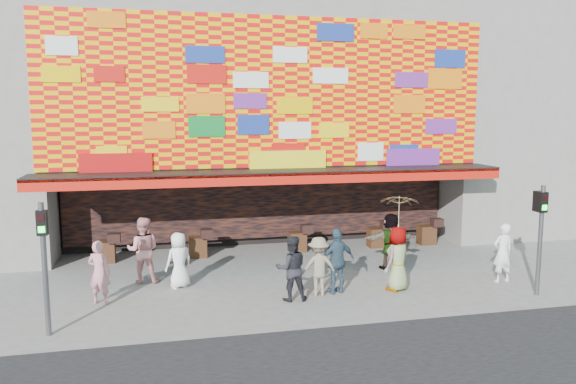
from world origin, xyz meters
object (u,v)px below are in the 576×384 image
(parasol, at_px, (399,213))
(ped_d, at_px, (319,266))
(signal_left, at_px, (44,254))
(signal_right, at_px, (541,228))
(ped_e, at_px, (337,261))
(ped_h, at_px, (503,253))
(ped_a, at_px, (179,260))
(ped_f, at_px, (391,241))
(ped_c, at_px, (291,268))
(ped_b, at_px, (99,272))
(ped_i, at_px, (143,250))
(ped_g, at_px, (398,259))

(parasol, bearing_deg, ped_d, 178.30)
(signal_left, relative_size, signal_right, 1.00)
(ped_e, bearing_deg, signal_left, -2.92)
(signal_right, xyz_separation_m, ped_h, (-0.24, 1.27, -0.99))
(ped_a, xyz_separation_m, ped_f, (6.59, 0.47, 0.10))
(ped_c, bearing_deg, ped_h, -174.42)
(ped_b, distance_m, ped_i, 1.97)
(signal_left, relative_size, parasol, 1.56)
(signal_right, distance_m, ped_b, 11.68)
(ped_b, distance_m, ped_h, 11.26)
(signal_left, xyz_separation_m, ped_a, (2.96, 2.85, -1.07))
(ped_c, relative_size, ped_d, 1.07)
(ped_a, distance_m, ped_d, 3.96)
(signal_right, height_order, ped_g, signal_right)
(ped_h, distance_m, parasol, 3.56)
(ped_d, xyz_separation_m, parasol, (2.26, -0.07, 1.38))
(ped_e, bearing_deg, signal_right, 151.69)
(ped_e, relative_size, ped_g, 1.01)
(ped_d, height_order, ped_h, ped_h)
(ped_f, relative_size, ped_i, 0.93)
(ped_g, distance_m, parasol, 1.29)
(ped_c, height_order, ped_f, ped_f)
(ped_e, distance_m, ped_g, 1.71)
(ped_d, distance_m, parasol, 2.65)
(ped_b, height_order, ped_c, ped_c)
(ped_c, relative_size, ped_i, 0.90)
(ped_d, relative_size, ped_h, 0.93)
(signal_right, height_order, ped_i, signal_right)
(ped_d, xyz_separation_m, ped_e, (0.55, 0.07, 0.10))
(signal_left, height_order, ped_g, signal_left)
(ped_c, bearing_deg, ped_e, -164.16)
(ped_e, xyz_separation_m, ped_i, (-5.18, 2.21, 0.06))
(ped_c, height_order, parasol, parasol)
(ped_e, distance_m, parasol, 2.14)
(ped_c, bearing_deg, parasol, -173.31)
(signal_left, bearing_deg, ped_f, 19.14)
(signal_right, bearing_deg, ped_a, 163.21)
(signal_left, relative_size, ped_h, 1.73)
(signal_left, distance_m, signal_right, 12.40)
(ped_a, xyz_separation_m, ped_i, (-0.99, 0.72, 0.17))
(ped_h, bearing_deg, signal_right, 96.90)
(signal_left, xyz_separation_m, ped_h, (12.16, 1.27, -0.99))
(ped_c, distance_m, parasol, 3.33)
(ped_d, relative_size, parasol, 0.84)
(ped_b, height_order, ped_e, ped_e)
(signal_left, height_order, ped_f, signal_left)
(ped_c, height_order, ped_h, ped_h)
(ped_d, relative_size, ped_i, 0.84)
(ped_a, xyz_separation_m, parasol, (5.90, -1.62, 1.39))
(ped_g, distance_m, ped_i, 7.27)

